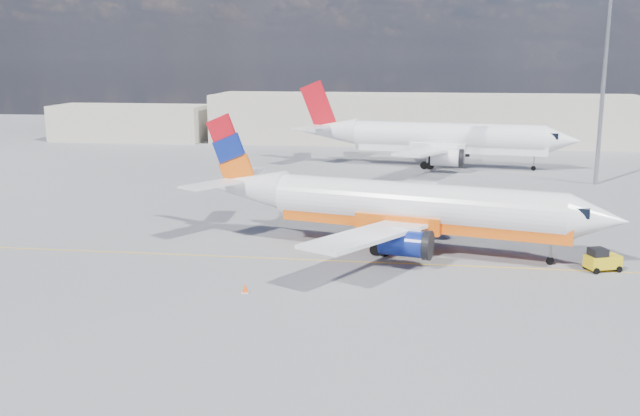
# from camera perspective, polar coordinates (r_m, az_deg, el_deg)

# --- Properties ---
(ground) EXTENTS (240.00, 240.00, 0.00)m
(ground) POSITION_cam_1_polar(r_m,az_deg,el_deg) (48.09, 2.07, -5.30)
(ground) COLOR #5E5E63
(ground) RESTS_ON ground
(taxi_line) EXTENTS (70.00, 0.15, 0.01)m
(taxi_line) POSITION_cam_1_polar(r_m,az_deg,el_deg) (50.94, 2.43, -4.29)
(taxi_line) COLOR yellow
(taxi_line) RESTS_ON ground
(terminal_main) EXTENTS (70.00, 14.00, 8.00)m
(terminal_main) POSITION_cam_1_polar(r_m,az_deg,el_deg) (121.09, 8.20, 7.07)
(terminal_main) COLOR #BEB7A4
(terminal_main) RESTS_ON ground
(terminal_annex) EXTENTS (26.00, 10.00, 6.00)m
(terminal_annex) POSITION_cam_1_polar(r_m,az_deg,el_deg) (128.21, -14.91, 6.62)
(terminal_annex) COLOR #BEB7A4
(terminal_annex) RESTS_ON ground
(main_jet) EXTENTS (32.72, 25.01, 9.88)m
(main_jet) POSITION_cam_1_polar(r_m,az_deg,el_deg) (53.64, 6.60, 0.10)
(main_jet) COLOR white
(main_jet) RESTS_ON ground
(second_jet) EXTENTS (36.77, 28.74, 11.12)m
(second_jet) POSITION_cam_1_polar(r_m,az_deg,el_deg) (95.00, 9.47, 5.50)
(second_jet) COLOR white
(second_jet) RESTS_ON ground
(gse_tug) EXTENTS (2.55, 2.10, 1.61)m
(gse_tug) POSITION_cam_1_polar(r_m,az_deg,el_deg) (52.18, 21.62, -3.89)
(gse_tug) COLOR black
(gse_tug) RESTS_ON ground
(traffic_cone) EXTENTS (0.44, 0.44, 0.61)m
(traffic_cone) POSITION_cam_1_polar(r_m,az_deg,el_deg) (44.54, -6.02, -6.39)
(traffic_cone) COLOR white
(traffic_cone) RESTS_ON ground
(floodlight_mast) EXTENTS (1.63, 1.63, 22.27)m
(floodlight_mast) POSITION_cam_1_polar(r_m,az_deg,el_deg) (85.81, 21.84, 10.58)
(floodlight_mast) COLOR #95959C
(floodlight_mast) RESTS_ON ground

